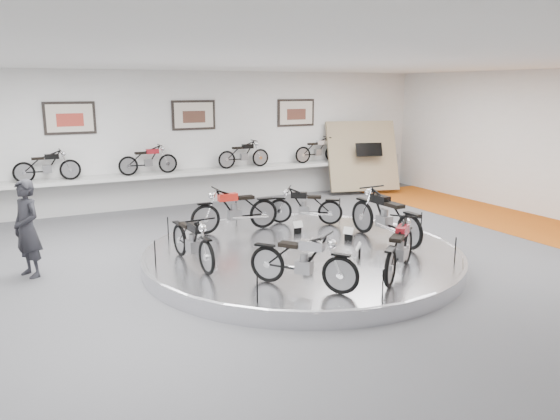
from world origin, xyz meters
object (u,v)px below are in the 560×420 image
display_platform (302,256)px  bike_b (235,209)px  bike_c (192,240)px  visitor (27,229)px  shelf (198,172)px  bike_f (385,215)px  bike_e (400,248)px  bike_a (305,206)px  bike_d (303,260)px

display_platform → bike_b: bearing=108.9°
bike_c → visitor: size_ratio=0.87×
shelf → bike_f: (1.87, -6.66, -0.14)m
bike_e → bike_f: bearing=20.5°
bike_b → bike_e: bearing=111.8°
bike_c → visitor: 3.13m
bike_a → bike_e: bearing=120.4°
display_platform → bike_b: 2.16m
display_platform → bike_c: bearing=178.4°
shelf → bike_e: bearing=-85.1°
shelf → visitor: (-4.96, -4.71, -0.07)m
display_platform → bike_d: 2.28m
shelf → bike_a: bike_a is taller
bike_a → bike_c: 3.81m
bike_d → bike_f: bike_f is taller
bike_c → bike_e: 3.73m
bike_b → bike_d: size_ratio=1.09×
bike_c → bike_d: (1.22, -1.98, -0.00)m
bike_a → bike_c: size_ratio=0.94×
visitor → bike_a: bearing=64.2°
bike_d → bike_f: (2.94, 1.66, 0.08)m
bike_a → bike_f: size_ratio=0.80×
bike_f → bike_a: bearing=17.9°
bike_f → bike_c: bearing=83.0°
shelf → bike_f: bike_f is taller
bike_c → bike_f: bearing=81.6°
display_platform → bike_a: bearing=59.0°
bike_b → bike_f: bearing=141.8°
display_platform → bike_c: 2.37m
bike_d → shelf: bearing=135.0°
shelf → bike_d: 8.39m
bike_a → visitor: bearing=36.7°
bike_e → bike_f: (1.13, 1.86, 0.07)m
bike_d → bike_f: size_ratio=0.85×
bike_d → bike_e: bike_e is taller
display_platform → bike_e: bike_e is taller
bike_c → visitor: bearing=-125.4°
bike_e → bike_f: size_ratio=0.88×
bike_b → bike_f: 3.35m
display_platform → bike_b: size_ratio=3.64×
shelf → bike_a: (1.09, -4.58, -0.25)m
bike_c → bike_e: size_ratio=0.97×
bike_e → bike_c: bearing=105.9°
bike_a → bike_c: (-3.38, -1.75, 0.03)m
bike_b → bike_d: 3.87m
display_platform → shelf: (0.00, 6.40, 0.85)m
bike_a → bike_e: (-0.35, -3.94, 0.04)m
bike_c → bike_f: bike_f is taller
bike_a → bike_b: bearing=31.6°
display_platform → bike_f: (1.87, -0.26, 0.71)m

